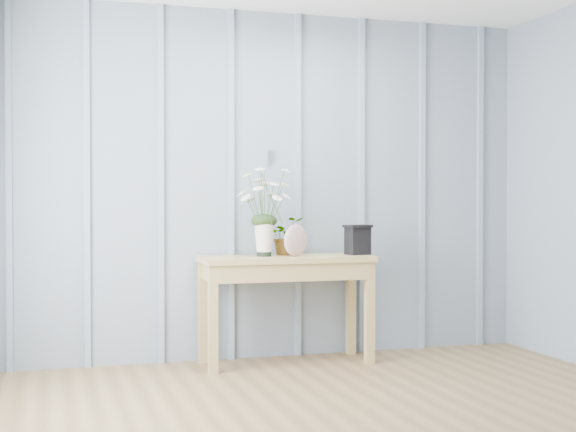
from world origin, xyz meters
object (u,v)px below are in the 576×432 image
object	(u,v)px
daisy_vase	(264,199)
carved_box	(358,239)
sideboard	(286,272)
felt_disc_vessel	(296,240)

from	to	relation	value
daisy_vase	carved_box	xyz separation A→B (m)	(0.69, -0.02, -0.29)
sideboard	carved_box	xyz separation A→B (m)	(0.53, -0.02, 0.22)
daisy_vase	carved_box	size ratio (longest dim) A/B	2.98
sideboard	daisy_vase	bearing A→B (deg)	178.83
daisy_vase	felt_disc_vessel	size ratio (longest dim) A/B	2.86
sideboard	felt_disc_vessel	bearing A→B (deg)	-52.88
carved_box	felt_disc_vessel	bearing A→B (deg)	-174.06
sideboard	carved_box	size ratio (longest dim) A/B	5.62
felt_disc_vessel	carved_box	size ratio (longest dim) A/B	1.04
felt_disc_vessel	daisy_vase	bearing A→B (deg)	132.05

